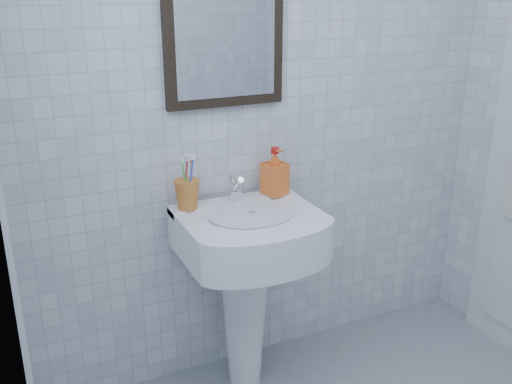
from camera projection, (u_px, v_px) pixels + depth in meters
wall_back at (272, 99)px, 2.44m from camera, size 2.20×0.02×2.50m
wall_left at (15, 267)px, 0.98m from camera, size 0.02×2.40×2.50m
washbasin at (246, 270)px, 2.40m from camera, size 0.56×0.41×0.86m
faucet at (236, 191)px, 2.37m from camera, size 0.05×0.11×0.12m
toothbrush_cup at (187, 195)px, 2.29m from camera, size 0.13×0.13×0.12m
soap_dispenser at (275, 171)px, 2.44m from camera, size 0.11×0.12×0.21m
wall_mirror at (225, 28)px, 2.23m from camera, size 0.50×0.04×0.62m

